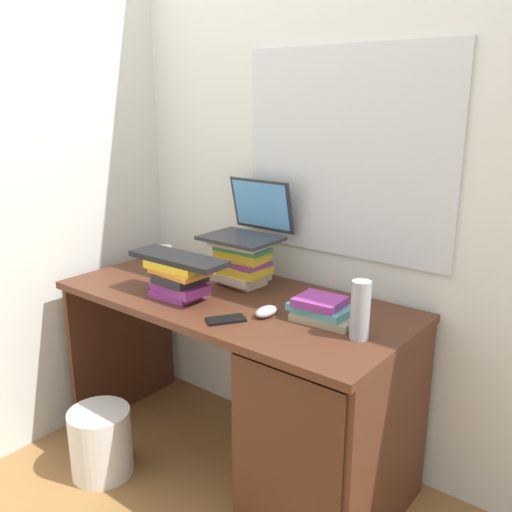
# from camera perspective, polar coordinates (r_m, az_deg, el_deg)

# --- Properties ---
(ground_plane) EXTENTS (6.00, 6.00, 0.00)m
(ground_plane) POSITION_cam_1_polar(r_m,az_deg,el_deg) (2.57, -2.24, -19.93)
(ground_plane) COLOR olive
(wall_back) EXTENTS (6.00, 0.06, 2.60)m
(wall_back) POSITION_cam_1_polar(r_m,az_deg,el_deg) (2.38, 3.44, 11.02)
(wall_back) COLOR silver
(wall_back) RESTS_ON ground
(wall_left) EXTENTS (0.05, 6.00, 2.60)m
(wall_left) POSITION_cam_1_polar(r_m,az_deg,el_deg) (2.69, -16.10, 11.02)
(wall_left) COLOR silver
(wall_left) RESTS_ON ground
(desk) EXTENTS (1.43, 0.66, 0.74)m
(desk) POSITION_cam_1_polar(r_m,az_deg,el_deg) (2.14, 4.88, -14.97)
(desk) COLOR #4C2819
(desk) RESTS_ON ground
(book_stack_tall) EXTENTS (0.25, 0.18, 0.19)m
(book_stack_tall) POSITION_cam_1_polar(r_m,az_deg,el_deg) (2.33, -1.52, -0.66)
(book_stack_tall) COLOR beige
(book_stack_tall) RESTS_ON desk
(book_stack_keyboard_riser) EXTENTS (0.26, 0.17, 0.15)m
(book_stack_keyboard_riser) POSITION_cam_1_polar(r_m,az_deg,el_deg) (2.21, -7.83, -2.31)
(book_stack_keyboard_riser) COLOR #8C338C
(book_stack_keyboard_riser) RESTS_ON desk
(book_stack_side) EXTENTS (0.25, 0.19, 0.08)m
(book_stack_side) POSITION_cam_1_polar(r_m,az_deg,el_deg) (2.00, 6.89, -5.46)
(book_stack_side) COLOR gray
(book_stack_side) RESTS_ON desk
(laptop) EXTENTS (0.31, 0.28, 0.24)m
(laptop) POSITION_cam_1_polar(r_m,az_deg,el_deg) (2.33, -0.66, 3.28)
(laptop) COLOR #2D2D33
(laptop) RESTS_ON book_stack_tall
(keyboard) EXTENTS (0.42, 0.15, 0.02)m
(keyboard) POSITION_cam_1_polar(r_m,az_deg,el_deg) (2.19, -7.95, -0.26)
(keyboard) COLOR black
(keyboard) RESTS_ON book_stack_keyboard_riser
(computer_mouse) EXTENTS (0.06, 0.10, 0.04)m
(computer_mouse) POSITION_cam_1_polar(r_m,az_deg,el_deg) (2.02, 1.05, -5.68)
(computer_mouse) COLOR #A5A8AD
(computer_mouse) RESTS_ON desk
(mug) EXTENTS (0.12, 0.08, 0.09)m
(mug) POSITION_cam_1_polar(r_m,az_deg,el_deg) (2.66, -9.34, 0.08)
(mug) COLOR white
(mug) RESTS_ON desk
(water_bottle) EXTENTS (0.06, 0.06, 0.20)m
(water_bottle) POSITION_cam_1_polar(r_m,az_deg,el_deg) (1.84, 10.61, -5.46)
(water_bottle) COLOR #999EA5
(water_bottle) RESTS_ON desk
(cell_phone) EXTENTS (0.13, 0.15, 0.01)m
(cell_phone) POSITION_cam_1_polar(r_m,az_deg,el_deg) (1.98, -3.09, -6.50)
(cell_phone) COLOR black
(cell_phone) RESTS_ON desk
(wastebasket) EXTENTS (0.25, 0.25, 0.28)m
(wastebasket) POSITION_cam_1_polar(r_m,az_deg,el_deg) (2.49, -15.56, -17.84)
(wastebasket) COLOR silver
(wastebasket) RESTS_ON ground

